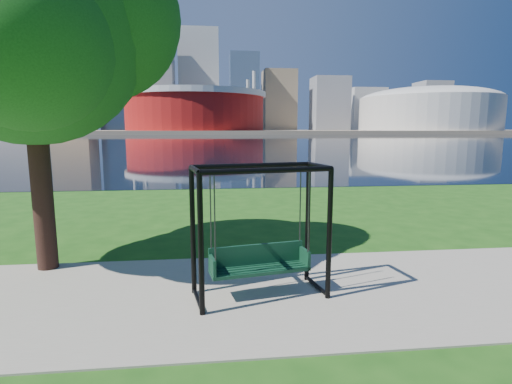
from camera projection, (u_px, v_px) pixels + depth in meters
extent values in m
plane|color=#1E5114|center=(255.00, 283.00, 7.45)|extent=(900.00, 900.00, 0.00)
cube|color=#9E937F|center=(259.00, 293.00, 6.96)|extent=(120.00, 4.00, 0.03)
cube|color=black|center=(214.00, 140.00, 107.58)|extent=(900.00, 180.00, 0.02)
cube|color=#937F60|center=(212.00, 131.00, 307.70)|extent=(900.00, 228.00, 2.00)
cylinder|color=maroon|center=(195.00, 112.00, 235.03)|extent=(80.00, 80.00, 22.00)
cylinder|color=silver|center=(195.00, 95.00, 233.55)|extent=(83.00, 83.00, 3.00)
cylinder|color=silver|center=(248.00, 105.00, 256.48)|extent=(2.00, 2.00, 32.00)
cylinder|color=silver|center=(143.00, 104.00, 249.32)|extent=(2.00, 2.00, 32.00)
cylinder|color=silver|center=(131.00, 100.00, 212.02)|extent=(2.00, 2.00, 32.00)
cylinder|color=silver|center=(254.00, 101.00, 219.18)|extent=(2.00, 2.00, 32.00)
cylinder|color=beige|center=(428.00, 114.00, 250.95)|extent=(84.00, 84.00, 20.00)
ellipsoid|color=beige|center=(429.00, 100.00, 249.55)|extent=(84.00, 84.00, 15.12)
cube|color=gray|center=(19.00, 87.00, 291.40)|extent=(28.00, 28.00, 62.00)
cube|color=#998466|center=(70.00, 68.00, 283.90)|extent=(26.00, 26.00, 88.00)
cube|color=slate|center=(121.00, 69.00, 311.16)|extent=(30.00, 24.00, 95.00)
cube|color=gray|center=(158.00, 81.00, 296.58)|extent=(24.00, 24.00, 72.00)
cube|color=silver|center=(199.00, 81.00, 328.67)|extent=(32.00, 28.00, 80.00)
cube|color=slate|center=(244.00, 92.00, 309.65)|extent=(22.00, 22.00, 58.00)
cube|color=#998466|center=(279.00, 101.00, 328.42)|extent=(26.00, 26.00, 48.00)
cube|color=gray|center=(330.00, 104.00, 323.42)|extent=(28.00, 24.00, 42.00)
cube|color=silver|center=(365.00, 109.00, 352.78)|extent=(30.00, 26.00, 36.00)
cube|color=gray|center=(431.00, 106.00, 338.27)|extent=(24.00, 24.00, 40.00)
cube|color=#998466|center=(464.00, 112.00, 357.97)|extent=(26.00, 26.00, 32.00)
cylinder|color=black|center=(201.00, 246.00, 5.97)|extent=(0.10, 0.10, 2.22)
cylinder|color=black|center=(329.00, 236.00, 6.58)|extent=(0.10, 0.10, 2.22)
cylinder|color=black|center=(193.00, 232.00, 6.80)|extent=(0.10, 0.10, 2.22)
cylinder|color=black|center=(308.00, 224.00, 7.40)|extent=(0.10, 0.10, 2.22)
cylinder|color=black|center=(269.00, 171.00, 6.10)|extent=(2.11, 0.47, 0.09)
cylinder|color=black|center=(253.00, 166.00, 6.93)|extent=(2.11, 0.47, 0.09)
cylinder|color=black|center=(195.00, 170.00, 6.21)|extent=(0.24, 0.87, 0.09)
cylinder|color=black|center=(198.00, 300.00, 6.55)|extent=(0.23, 0.87, 0.07)
cylinder|color=black|center=(319.00, 166.00, 6.82)|extent=(0.24, 0.87, 0.09)
cylinder|color=black|center=(316.00, 285.00, 7.15)|extent=(0.23, 0.87, 0.07)
cube|color=#0E301E|center=(260.00, 270.00, 6.79)|extent=(1.74, 0.73, 0.06)
cube|color=#0E301E|center=(257.00, 254.00, 6.93)|extent=(1.67, 0.35, 0.37)
cube|color=#0E301E|center=(212.00, 267.00, 6.53)|extent=(0.13, 0.44, 0.33)
cube|color=#0E301E|center=(304.00, 258.00, 7.00)|extent=(0.13, 0.44, 0.33)
cylinder|color=#35353A|center=(215.00, 218.00, 6.24)|extent=(0.03, 0.03, 1.40)
cylinder|color=#35353A|center=(309.00, 212.00, 6.69)|extent=(0.03, 0.03, 1.40)
cylinder|color=#35353A|center=(211.00, 214.00, 6.57)|extent=(0.03, 0.03, 1.40)
cylinder|color=#35353A|center=(300.00, 208.00, 7.03)|extent=(0.03, 0.03, 1.40)
cylinder|color=black|center=(41.00, 173.00, 7.91)|extent=(0.40, 0.40, 3.98)
sphere|color=#194E17|center=(28.00, 29.00, 7.49)|extent=(4.34, 4.34, 4.34)
sphere|color=#194E17|center=(100.00, 19.00, 8.09)|extent=(3.26, 3.26, 3.26)
sphere|color=#194E17|center=(27.00, 44.00, 6.62)|extent=(2.89, 2.89, 2.89)
sphere|color=#194E17|center=(21.00, 5.00, 8.38)|extent=(3.08, 3.08, 3.08)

